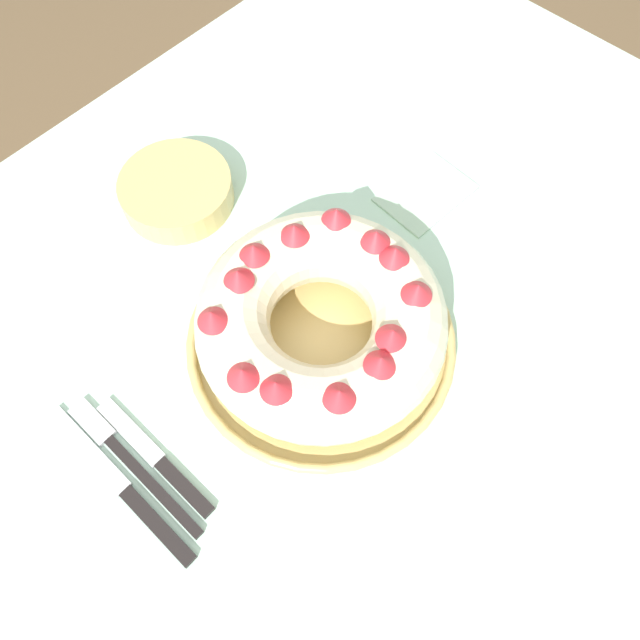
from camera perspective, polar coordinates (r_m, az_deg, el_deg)
ground_plane at (r=1.49m, az=0.43°, el=-14.23°), size 8.00×8.00×0.00m
dining_table at (r=0.85m, az=0.73°, el=-4.17°), size 1.43×1.09×0.75m
serving_dish at (r=0.76m, az=0.00°, el=-1.95°), size 0.33×0.33×0.03m
bundt_cake at (r=0.71m, az=-0.00°, el=0.08°), size 0.29×0.29×0.10m
fork at (r=0.76m, az=-17.36°, el=-11.86°), size 0.02×0.22×0.01m
serving_knife at (r=0.75m, az=-17.17°, el=-14.91°), size 0.02×0.24×0.01m
cake_knife at (r=0.74m, az=-14.28°, el=-12.62°), size 0.02×0.19×0.01m
side_bowl at (r=0.90m, az=-12.97°, el=11.43°), size 0.15×0.15×0.04m
napkin at (r=0.91m, az=9.65°, el=11.35°), size 0.13×0.10×0.00m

